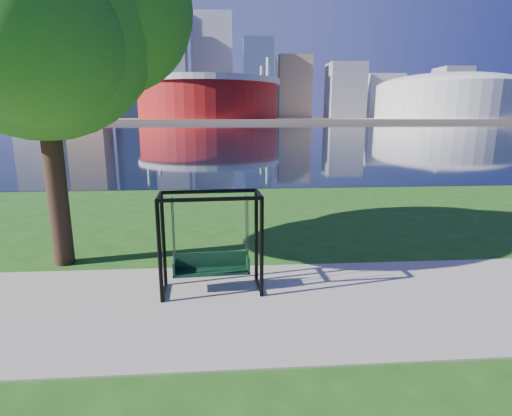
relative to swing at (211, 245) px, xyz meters
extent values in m
plane|color=#1E5114|center=(0.60, -0.20, -1.00)|extent=(900.00, 900.00, 0.00)
cube|color=#9E937F|center=(0.60, -0.70, -0.98)|extent=(120.00, 4.00, 0.03)
cube|color=black|center=(0.60, 101.80, -0.99)|extent=(900.00, 180.00, 0.02)
cube|color=#937F60|center=(0.60, 305.80, 0.00)|extent=(900.00, 228.00, 2.00)
cylinder|color=maroon|center=(-9.40, 234.80, 12.00)|extent=(80.00, 80.00, 22.00)
cylinder|color=silver|center=(-9.40, 234.80, 21.50)|extent=(83.00, 83.00, 3.00)
cylinder|color=silver|center=(23.51, 253.80, 17.00)|extent=(2.00, 2.00, 32.00)
cylinder|color=silver|center=(-42.31, 253.80, 17.00)|extent=(2.00, 2.00, 32.00)
cylinder|color=silver|center=(-42.31, 215.80, 17.00)|extent=(2.00, 2.00, 32.00)
cylinder|color=silver|center=(23.51, 215.80, 17.00)|extent=(2.00, 2.00, 32.00)
cylinder|color=beige|center=(135.60, 234.80, 11.00)|extent=(84.00, 84.00, 20.00)
ellipsoid|color=beige|center=(135.60, 234.80, 20.00)|extent=(84.00, 84.00, 15.12)
cube|color=gray|center=(-139.40, 309.80, 32.00)|extent=(28.00, 28.00, 62.00)
cube|color=#998466|center=(-99.40, 299.80, 45.00)|extent=(26.00, 26.00, 88.00)
cube|color=slate|center=(-69.40, 324.80, 48.50)|extent=(30.00, 24.00, 95.00)
cube|color=gray|center=(-39.40, 304.80, 37.00)|extent=(24.00, 24.00, 72.00)
cube|color=silver|center=(-9.40, 334.80, 41.00)|extent=(32.00, 28.00, 80.00)
cube|color=slate|center=(25.60, 309.80, 30.00)|extent=(22.00, 22.00, 58.00)
cube|color=#998466|center=(55.60, 324.80, 25.00)|extent=(26.00, 26.00, 48.00)
cube|color=gray|center=(95.60, 314.80, 22.00)|extent=(28.00, 24.00, 42.00)
cube|color=silver|center=(135.60, 339.80, 19.00)|extent=(30.00, 26.00, 36.00)
cube|color=gray|center=(185.60, 319.80, 21.00)|extent=(24.00, 24.00, 40.00)
cube|color=#998466|center=(225.60, 334.80, 17.00)|extent=(26.00, 26.00, 32.00)
cylinder|color=black|center=(-0.94, -0.48, 0.01)|extent=(0.08, 0.08, 2.03)
cylinder|color=black|center=(0.99, -0.37, 0.01)|extent=(0.08, 0.08, 2.03)
cylinder|color=black|center=(-0.99, 0.32, 0.01)|extent=(0.08, 0.08, 2.03)
cylinder|color=black|center=(0.95, 0.43, 0.01)|extent=(0.08, 0.08, 2.03)
cylinder|color=black|center=(0.02, -0.42, 1.03)|extent=(1.94, 0.19, 0.08)
cylinder|color=black|center=(-0.02, 0.37, 1.03)|extent=(1.94, 0.19, 0.08)
cylinder|color=black|center=(-0.97, -0.08, 1.03)|extent=(0.12, 0.80, 0.08)
cylinder|color=black|center=(-0.97, -0.08, -0.93)|extent=(0.11, 0.80, 0.06)
cylinder|color=black|center=(0.97, 0.03, 1.03)|extent=(0.12, 0.80, 0.08)
cylinder|color=black|center=(0.97, 0.03, -0.93)|extent=(0.11, 0.80, 0.06)
cube|color=black|center=(0.00, -0.02, -0.56)|extent=(1.56, 0.48, 0.05)
cube|color=black|center=(-0.01, 0.15, -0.36)|extent=(1.54, 0.13, 0.33)
cube|color=black|center=(-0.74, -0.07, -0.44)|extent=(0.07, 0.40, 0.30)
cube|color=black|center=(0.75, 0.02, -0.44)|extent=(0.07, 0.40, 0.30)
cylinder|color=#303034|center=(-0.72, -0.23, 0.34)|extent=(0.02, 0.02, 1.28)
cylinder|color=#303034|center=(0.74, -0.15, 0.34)|extent=(0.02, 0.02, 1.28)
cylinder|color=#303034|center=(-0.73, 0.10, 0.34)|extent=(0.02, 0.02, 1.28)
cylinder|color=#303034|center=(0.72, 0.18, 0.34)|extent=(0.02, 0.02, 1.28)
cylinder|color=black|center=(-3.67, 1.90, 1.33)|extent=(0.47, 0.47, 4.66)
sphere|color=#2C621C|center=(-3.67, 1.90, 4.51)|extent=(5.09, 5.09, 5.09)
sphere|color=#2C621C|center=(-2.29, 2.54, 4.94)|extent=(3.82, 3.82, 3.82)
sphere|color=#2C621C|center=(-3.24, 0.73, 3.98)|extent=(3.39, 3.39, 3.39)
camera|label=1|loc=(0.33, -7.69, 2.53)|focal=28.00mm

